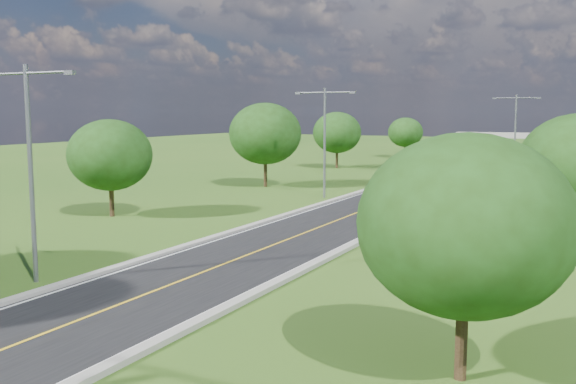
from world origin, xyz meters
name	(u,v)px	position (x,y,z in m)	size (l,w,h in m)	color
ground	(431,185)	(0.00, 60.00, 0.00)	(260.00, 260.00, 0.00)	#295217
road	(444,179)	(0.00, 66.00, 0.03)	(8.00, 150.00, 0.06)	black
curb_left	(409,177)	(-4.25, 66.00, 0.11)	(0.50, 150.00, 0.22)	gray
curb_right	(482,180)	(4.25, 66.00, 0.11)	(0.50, 150.00, 0.22)	gray
speed_limit_sign	(424,197)	(5.20, 37.98, 1.60)	(0.55, 0.09, 2.40)	slate
overpass	(527,137)	(0.00, 140.00, 2.41)	(30.00, 3.00, 3.20)	gray
streetlight_near_left	(30,155)	(-6.00, 12.00, 5.94)	(5.90, 0.25, 10.00)	slate
streetlight_mid_left	(325,133)	(-6.00, 45.00, 5.94)	(5.90, 0.25, 10.00)	slate
streetlight_far_right	(515,127)	(6.00, 78.00, 5.94)	(5.90, 0.25, 10.00)	slate
tree_lb	(110,155)	(-16.00, 28.00, 4.64)	(6.30, 6.30, 7.33)	black
tree_lc	(265,134)	(-15.00, 50.00, 5.58)	(7.56, 7.56, 8.79)	black
tree_ld	(337,133)	(-17.00, 74.00, 4.95)	(6.72, 6.72, 7.82)	black
tree_le	(405,132)	(-14.50, 98.00, 4.33)	(5.88, 5.88, 6.84)	black
tree_ra	(465,225)	(14.00, 10.00, 4.64)	(6.30, 6.30, 7.33)	black
bus_outbound	(462,163)	(1.08, 70.15, 1.71)	(2.77, 11.83, 3.30)	silver
bus_inbound	(418,170)	(-1.55, 60.43, 1.53)	(2.47, 10.57, 2.94)	silver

